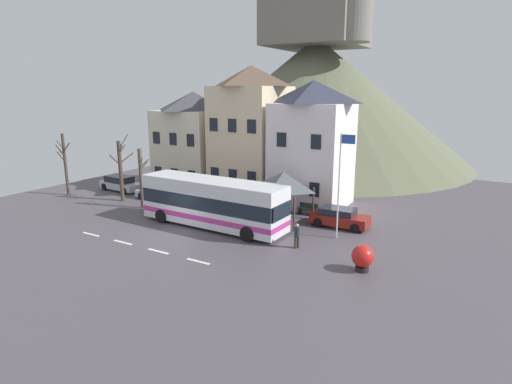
{
  "coord_description": "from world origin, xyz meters",
  "views": [
    {
      "loc": [
        18.41,
        -20.04,
        9.31
      ],
      "look_at": [
        3.29,
        5.69,
        2.1
      ],
      "focal_mm": 29.41,
      "sensor_mm": 36.0,
      "label": 1
    }
  ],
  "objects_px": {
    "townhouse_01": "(251,132)",
    "bus_shelter": "(284,181)",
    "flagpole": "(340,178)",
    "harbour_buoy": "(363,257)",
    "bare_tree_01": "(65,163)",
    "public_bench": "(308,209)",
    "parked_car_00": "(339,217)",
    "pedestrian_00": "(272,216)",
    "transit_bus": "(212,203)",
    "pedestrian_01": "(297,235)",
    "bare_tree_00": "(121,169)",
    "parked_car_01": "(121,183)",
    "parked_car_02": "(161,192)",
    "townhouse_00": "(194,140)",
    "hilltop_castle": "(315,97)",
    "townhouse_02": "(312,144)",
    "bare_tree_02": "(141,178)"
  },
  "relations": [
    {
      "from": "pedestrian_00",
      "to": "flagpole",
      "type": "relative_size",
      "value": 0.22
    },
    {
      "from": "bare_tree_00",
      "to": "townhouse_01",
      "type": "bearing_deg",
      "value": 41.22
    },
    {
      "from": "hilltop_castle",
      "to": "transit_bus",
      "type": "xyz_separation_m",
      "value": [
        4.94,
        -29.61,
        -6.78
      ]
    },
    {
      "from": "harbour_buoy",
      "to": "parked_car_02",
      "type": "bearing_deg",
      "value": 162.93
    },
    {
      "from": "pedestrian_00",
      "to": "hilltop_castle",
      "type": "bearing_deg",
      "value": 107.32
    },
    {
      "from": "transit_bus",
      "to": "bare_tree_01",
      "type": "xyz_separation_m",
      "value": [
        -16.97,
        0.76,
        1.29
      ]
    },
    {
      "from": "bus_shelter",
      "to": "bare_tree_01",
      "type": "xyz_separation_m",
      "value": [
        -20.66,
        -2.85,
        -0.03
      ]
    },
    {
      "from": "townhouse_01",
      "to": "public_bench",
      "type": "distance_m",
      "value": 9.33
    },
    {
      "from": "bus_shelter",
      "to": "bare_tree_01",
      "type": "distance_m",
      "value": 20.86
    },
    {
      "from": "bare_tree_00",
      "to": "bare_tree_02",
      "type": "xyz_separation_m",
      "value": [
        3.22,
        -0.8,
        -0.25
      ]
    },
    {
      "from": "parked_car_01",
      "to": "parked_car_02",
      "type": "height_order",
      "value": "parked_car_01"
    },
    {
      "from": "parked_car_00",
      "to": "bare_tree_01",
      "type": "height_order",
      "value": "bare_tree_01"
    },
    {
      "from": "townhouse_00",
      "to": "parked_car_02",
      "type": "bearing_deg",
      "value": -85.7
    },
    {
      "from": "transit_bus",
      "to": "harbour_buoy",
      "type": "xyz_separation_m",
      "value": [
        11.26,
        -2.07,
        -0.91
      ]
    },
    {
      "from": "parked_car_00",
      "to": "pedestrian_01",
      "type": "distance_m",
      "value": 5.41
    },
    {
      "from": "bus_shelter",
      "to": "pedestrian_00",
      "type": "relative_size",
      "value": 2.42
    },
    {
      "from": "parked_car_00",
      "to": "harbour_buoy",
      "type": "distance_m",
      "value": 7.56
    },
    {
      "from": "townhouse_01",
      "to": "parked_car_00",
      "type": "relative_size",
      "value": 2.85
    },
    {
      "from": "transit_bus",
      "to": "pedestrian_00",
      "type": "relative_size",
      "value": 7.26
    },
    {
      "from": "hilltop_castle",
      "to": "bare_tree_01",
      "type": "height_order",
      "value": "hilltop_castle"
    },
    {
      "from": "public_bench",
      "to": "bare_tree_00",
      "type": "bearing_deg",
      "value": -164.51
    },
    {
      "from": "bus_shelter",
      "to": "bare_tree_00",
      "type": "xyz_separation_m",
      "value": [
        -14.73,
        -1.77,
        -0.26
      ]
    },
    {
      "from": "townhouse_01",
      "to": "bus_shelter",
      "type": "bearing_deg",
      "value": -42.95
    },
    {
      "from": "townhouse_00",
      "to": "bare_tree_02",
      "type": "xyz_separation_m",
      "value": [
        1.12,
        -8.29,
        -2.12
      ]
    },
    {
      "from": "townhouse_01",
      "to": "pedestrian_01",
      "type": "xyz_separation_m",
      "value": [
        9.32,
        -10.13,
        -4.9
      ]
    },
    {
      "from": "transit_bus",
      "to": "bare_tree_01",
      "type": "distance_m",
      "value": 17.03
    },
    {
      "from": "transit_bus",
      "to": "bus_shelter",
      "type": "bearing_deg",
      "value": 45.81
    },
    {
      "from": "bare_tree_00",
      "to": "bare_tree_01",
      "type": "distance_m",
      "value": 6.04
    },
    {
      "from": "townhouse_01",
      "to": "harbour_buoy",
      "type": "xyz_separation_m",
      "value": [
        13.73,
        -11.42,
        -4.94
      ]
    },
    {
      "from": "pedestrian_00",
      "to": "harbour_buoy",
      "type": "bearing_deg",
      "value": -28.37
    },
    {
      "from": "pedestrian_01",
      "to": "bare_tree_00",
      "type": "height_order",
      "value": "bare_tree_00"
    },
    {
      "from": "parked_car_01",
      "to": "bare_tree_02",
      "type": "distance_m",
      "value": 7.53
    },
    {
      "from": "flagpole",
      "to": "townhouse_00",
      "type": "bearing_deg",
      "value": 157.64
    },
    {
      "from": "townhouse_01",
      "to": "bare_tree_01",
      "type": "bearing_deg",
      "value": -149.37
    },
    {
      "from": "pedestrian_00",
      "to": "harbour_buoy",
      "type": "xyz_separation_m",
      "value": [
        7.61,
        -4.11,
        -0.02
      ]
    },
    {
      "from": "bus_shelter",
      "to": "parked_car_01",
      "type": "height_order",
      "value": "bus_shelter"
    },
    {
      "from": "townhouse_00",
      "to": "townhouse_02",
      "type": "distance_m",
      "value": 12.49
    },
    {
      "from": "pedestrian_00",
      "to": "bare_tree_01",
      "type": "relative_size",
      "value": 0.27
    },
    {
      "from": "flagpole",
      "to": "harbour_buoy",
      "type": "relative_size",
      "value": 4.73
    },
    {
      "from": "townhouse_00",
      "to": "public_bench",
      "type": "distance_m",
      "value": 14.47
    },
    {
      "from": "townhouse_02",
      "to": "parked_car_02",
      "type": "xyz_separation_m",
      "value": [
        -12.08,
        -4.99,
        -4.42
      ]
    },
    {
      "from": "townhouse_00",
      "to": "townhouse_01",
      "type": "height_order",
      "value": "townhouse_01"
    },
    {
      "from": "pedestrian_01",
      "to": "harbour_buoy",
      "type": "xyz_separation_m",
      "value": [
        4.41,
        -1.29,
        -0.04
      ]
    },
    {
      "from": "public_bench",
      "to": "bare_tree_01",
      "type": "height_order",
      "value": "bare_tree_01"
    },
    {
      "from": "parked_car_00",
      "to": "bare_tree_01",
      "type": "xyz_separation_m",
      "value": [
        -24.61,
        -3.8,
        2.33
      ]
    },
    {
      "from": "flagpole",
      "to": "bare_tree_01",
      "type": "height_order",
      "value": "flagpole"
    },
    {
      "from": "pedestrian_01",
      "to": "bare_tree_01",
      "type": "relative_size",
      "value": 0.28
    },
    {
      "from": "flagpole",
      "to": "harbour_buoy",
      "type": "bearing_deg",
      "value": -56.09
    },
    {
      "from": "parked_car_02",
      "to": "harbour_buoy",
      "type": "bearing_deg",
      "value": 158.41
    },
    {
      "from": "harbour_buoy",
      "to": "bare_tree_01",
      "type": "distance_m",
      "value": 28.46
    }
  ]
}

